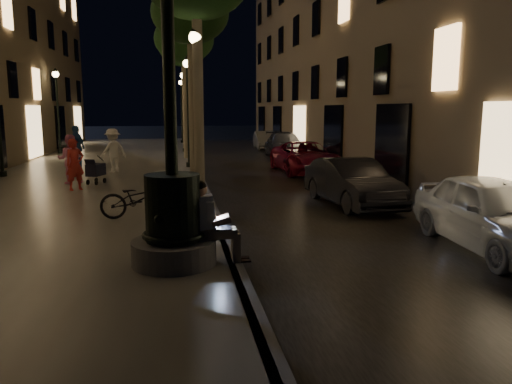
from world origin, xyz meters
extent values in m
plane|color=black|center=(0.00, 15.00, 0.00)|extent=(120.00, 120.00, 0.00)
cube|color=black|center=(3.00, 15.00, 0.01)|extent=(6.00, 45.00, 0.02)
cube|color=#67635A|center=(-4.00, 15.00, 0.10)|extent=(8.00, 45.00, 0.20)
cube|color=#59595B|center=(0.00, 15.00, 0.10)|extent=(0.25, 45.00, 0.20)
cube|color=#78654B|center=(10.00, 18.00, 7.50)|extent=(8.00, 36.00, 15.00)
cylinder|color=#59595B|center=(-1.00, 2.00, 0.40)|extent=(1.40, 1.40, 0.40)
cylinder|color=black|center=(-1.00, 2.00, 1.15)|extent=(0.90, 0.90, 1.10)
torus|color=black|center=(-1.00, 2.00, 0.70)|extent=(1.04, 1.04, 0.10)
torus|color=black|center=(-1.00, 2.00, 1.55)|extent=(0.89, 0.89, 0.09)
cylinder|color=black|center=(-1.00, 2.00, 3.30)|extent=(0.20, 0.20, 3.20)
cube|color=gray|center=(-0.45, 2.00, 0.69)|extent=(0.38, 0.25, 0.19)
cube|color=white|center=(-0.51, 2.00, 1.05)|extent=(0.47, 0.27, 0.60)
sphere|color=tan|center=(-0.54, 2.00, 1.44)|extent=(0.22, 0.22, 0.22)
sphere|color=black|center=(-0.55, 2.00, 1.48)|extent=(0.22, 0.22, 0.22)
cube|color=gray|center=(-0.20, 1.91, 0.69)|extent=(0.48, 0.14, 0.15)
cube|color=gray|center=(-0.20, 2.09, 0.69)|extent=(0.48, 0.14, 0.15)
cube|color=gray|center=(0.03, 1.91, 0.45)|extent=(0.14, 0.13, 0.49)
cube|color=gray|center=(0.03, 2.09, 0.45)|extent=(0.14, 0.13, 0.49)
cube|color=black|center=(0.14, 1.91, 0.22)|extent=(0.27, 0.10, 0.03)
cube|color=black|center=(0.14, 2.09, 0.22)|extent=(0.27, 0.10, 0.03)
cube|color=black|center=(-0.18, 2.00, 0.78)|extent=(0.25, 0.35, 0.02)
cube|color=black|center=(-0.35, 2.00, 0.89)|extent=(0.09, 0.35, 0.23)
cube|color=#A8BDF0|center=(-0.33, 2.00, 0.89)|extent=(0.07, 0.31, 0.19)
cylinder|color=#6B604C|center=(-0.25, 8.00, 2.70)|extent=(0.28, 0.28, 5.00)
cylinder|color=#6B604C|center=(-0.20, 14.00, 2.75)|extent=(0.28, 0.28, 5.10)
ellipsoid|color=black|center=(-0.20, 14.00, 6.40)|extent=(3.00, 3.00, 2.40)
cylinder|color=#6B604C|center=(-0.30, 20.00, 2.65)|extent=(0.28, 0.28, 4.90)
ellipsoid|color=black|center=(-0.30, 20.00, 6.20)|extent=(3.00, 3.00, 2.40)
cylinder|color=#6B604C|center=(-0.22, 26.00, 2.80)|extent=(0.28, 0.28, 5.20)
ellipsoid|color=black|center=(-0.22, 26.00, 6.50)|extent=(3.00, 3.00, 2.40)
cylinder|color=black|center=(-0.30, 8.00, 0.30)|extent=(0.28, 0.28, 0.20)
cylinder|color=black|center=(-0.30, 8.00, 2.40)|extent=(0.12, 0.12, 4.40)
sphere|color=#FFD88C|center=(-0.30, 8.00, 4.65)|extent=(0.36, 0.36, 0.36)
cone|color=black|center=(-0.30, 8.00, 4.90)|extent=(0.30, 0.30, 0.22)
cylinder|color=black|center=(-0.30, 16.00, 0.30)|extent=(0.28, 0.28, 0.20)
cylinder|color=black|center=(-0.30, 16.00, 2.40)|extent=(0.12, 0.12, 4.40)
sphere|color=#FFD88C|center=(-0.30, 16.00, 4.65)|extent=(0.36, 0.36, 0.36)
cone|color=black|center=(-0.30, 16.00, 4.90)|extent=(0.30, 0.30, 0.22)
cylinder|color=black|center=(-0.30, 24.00, 0.30)|extent=(0.28, 0.28, 0.20)
cylinder|color=black|center=(-0.30, 24.00, 2.40)|extent=(0.12, 0.12, 4.40)
sphere|color=#FFD88C|center=(-0.30, 24.00, 4.65)|extent=(0.36, 0.36, 0.36)
cone|color=black|center=(-0.30, 24.00, 4.90)|extent=(0.30, 0.30, 0.22)
cylinder|color=black|center=(-0.30, 32.00, 0.30)|extent=(0.28, 0.28, 0.20)
cylinder|color=black|center=(-0.30, 32.00, 2.40)|extent=(0.12, 0.12, 4.40)
sphere|color=#FFD88C|center=(-0.30, 32.00, 4.65)|extent=(0.36, 0.36, 0.36)
cone|color=black|center=(-0.30, 32.00, 4.90)|extent=(0.30, 0.30, 0.22)
cylinder|color=black|center=(-7.40, 14.00, 0.30)|extent=(0.28, 0.28, 0.20)
cylinder|color=black|center=(-7.40, 24.00, 0.30)|extent=(0.28, 0.28, 0.20)
cylinder|color=black|center=(-7.40, 24.00, 2.40)|extent=(0.12, 0.12, 4.40)
sphere|color=#FFD88C|center=(-7.40, 24.00, 4.65)|extent=(0.36, 0.36, 0.36)
cone|color=black|center=(-7.40, 24.00, 4.90)|extent=(0.30, 0.30, 0.22)
cube|color=black|center=(-3.61, 11.43, 0.69)|extent=(0.62, 0.77, 0.40)
cube|color=black|center=(-3.73, 11.15, 0.95)|extent=(0.39, 0.28, 0.26)
cylinder|color=black|center=(-3.86, 11.25, 0.29)|extent=(0.10, 0.18, 0.18)
cylinder|color=black|center=(-3.56, 11.13, 0.29)|extent=(0.10, 0.18, 0.18)
cylinder|color=black|center=(-3.66, 11.74, 0.29)|extent=(0.10, 0.18, 0.18)
cylinder|color=black|center=(-3.36, 11.62, 0.29)|extent=(0.10, 0.18, 0.18)
cylinder|color=black|center=(-3.47, 11.76, 1.04)|extent=(0.18, 0.38, 0.24)
imported|color=#9A9EA1|center=(5.20, 2.52, 0.74)|extent=(1.95, 4.40, 1.47)
imported|color=black|center=(4.02, 7.28, 0.67)|extent=(1.79, 4.18, 1.34)
imported|color=maroon|center=(4.61, 14.65, 0.67)|extent=(2.30, 4.87, 1.34)
imported|color=#313237|center=(5.20, 21.38, 0.70)|extent=(2.39, 4.99, 1.40)
imported|color=#A8A7A2|center=(5.20, 27.44, 0.61)|extent=(1.50, 3.79, 1.23)
imported|color=red|center=(-4.04, 10.20, 1.01)|extent=(0.71, 0.65, 1.62)
imported|color=pink|center=(-4.48, 11.68, 1.04)|extent=(0.84, 0.67, 1.68)
imported|color=silver|center=(-3.37, 14.60, 1.08)|extent=(1.31, 1.19, 1.76)
imported|color=#244B84|center=(-5.05, 16.14, 1.12)|extent=(1.05, 1.11, 1.85)
imported|color=black|center=(-1.80, 5.65, 0.67)|extent=(1.80, 0.67, 0.94)
camera|label=1|loc=(-0.96, -6.11, 2.75)|focal=35.00mm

